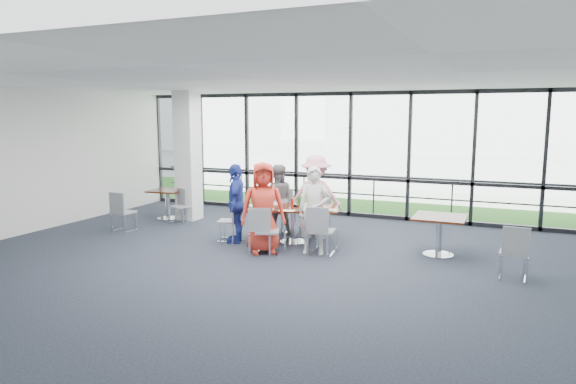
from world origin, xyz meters
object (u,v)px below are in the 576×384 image
at_px(chair_main_nl, 267,231).
at_px(chair_main_nr, 322,231).
at_px(diner_far_right, 316,196).
at_px(chair_spare_la, 123,212).
at_px(chair_spare_r, 514,253).
at_px(chair_main_end, 228,221).
at_px(structural_column, 188,156).
at_px(diner_near_right, 314,211).
at_px(side_table_left, 167,195).
at_px(side_table_right, 440,222).
at_px(chair_main_fl, 279,212).
at_px(diner_near_left, 263,208).
at_px(diner_end, 236,203).
at_px(chair_main_fr, 315,214).
at_px(diner_far_left, 277,199).
at_px(main_table, 294,213).

bearing_deg(chair_main_nl, chair_main_nr, 1.38).
distance_m(diner_far_right, chair_spare_la, 4.36).
distance_m(chair_main_nl, chair_spare_r, 4.26).
bearing_deg(chair_main_end, structural_column, -143.01).
height_order(structural_column, diner_near_right, structural_column).
xyz_separation_m(side_table_left, side_table_right, (6.74, -0.81, 0.02)).
bearing_deg(side_table_right, chair_main_end, -172.50).
height_order(chair_main_fl, chair_main_end, chair_main_fl).
distance_m(diner_near_left, diner_end, 1.00).
relative_size(diner_end, chair_main_end, 1.96).
height_order(chair_main_nl, chair_spare_r, chair_main_nl).
distance_m(diner_far_right, chair_main_fl, 0.96).
relative_size(chair_main_fr, chair_main_end, 1.05).
bearing_deg(diner_end, chair_main_fr, 118.69).
xyz_separation_m(diner_far_left, chair_main_nr, (1.50, -1.25, -0.32)).
xyz_separation_m(diner_near_left, diner_end, (-0.87, 0.51, -0.05)).
distance_m(side_table_right, chair_spare_la, 6.85).
distance_m(main_table, chair_spare_r, 4.23).
bearing_deg(chair_main_end, diner_far_right, 113.23).
bearing_deg(main_table, side_table_left, 147.98).
relative_size(chair_main_fr, chair_spare_la, 0.98).
height_order(diner_near_right, chair_main_end, diner_near_right).
bearing_deg(diner_near_left, side_table_left, 120.28).
bearing_deg(diner_near_right, diner_far_right, 98.22).
bearing_deg(diner_far_right, diner_near_left, 64.38).
relative_size(diner_end, chair_main_fl, 1.74).
bearing_deg(chair_main_end, side_table_right, 82.24).
relative_size(diner_far_right, chair_main_nr, 1.93).
distance_m(main_table, chair_main_end, 1.39).
height_order(structural_column, chair_main_end, structural_column).
bearing_deg(side_table_right, main_table, -176.65).
relative_size(diner_near_left, diner_end, 1.07).
relative_size(main_table, side_table_left, 2.30).
xyz_separation_m(diner_near_left, chair_main_end, (-1.07, 0.53, -0.45)).
bearing_deg(chair_spare_r, chair_main_nl, -172.21).
distance_m(side_table_right, diner_near_left, 3.31).
distance_m(side_table_right, chair_spare_r, 1.61).
xyz_separation_m(diner_near_right, chair_main_nr, (0.16, -0.00, -0.38)).
bearing_deg(diner_near_left, chair_main_nr, -17.35).
bearing_deg(chair_main_nr, chair_main_end, 165.63).
bearing_deg(diner_near_left, side_table_right, -12.97).
bearing_deg(diner_far_left, side_table_left, -29.87).
relative_size(chair_main_nl, chair_main_fr, 1.02).
bearing_deg(structural_column, diner_far_left, -12.11).
height_order(side_table_left, chair_spare_r, chair_spare_r).
bearing_deg(chair_main_nl, chair_main_end, 129.78).
bearing_deg(chair_spare_la, diner_end, 5.89).
xyz_separation_m(side_table_right, chair_spare_la, (-6.80, -0.74, -0.20)).
height_order(chair_main_nr, chair_spare_la, chair_main_nr).
height_order(chair_main_nl, chair_main_nr, chair_main_nr).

